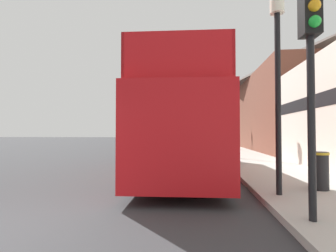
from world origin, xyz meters
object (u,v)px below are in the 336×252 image
Objects in this scene: tour_bus at (182,129)px; lamp_post_nearest at (278,50)px; parked_car_ahead_of_bus at (199,144)px; traffic_signal at (311,47)px; lamp_post_second at (225,96)px; litter_bin at (319,169)px; lamp_post_third at (217,110)px.

tour_bus is 2.09× the size of lamp_post_nearest.
traffic_signal is (1.56, -14.72, 2.22)m from parked_car_ahead_of_bus.
parked_car_ahead_of_bus is 14.97m from traffic_signal.
traffic_signal is at bearing -91.26° from lamp_post_nearest.
lamp_post_second reaches higher than litter_bin.
tour_bus is at bearing 111.83° from traffic_signal.
lamp_post_nearest is 3.15m from litter_bin.
parked_car_ahead_of_bus is (0.83, 8.75, -0.99)m from tour_bus.
tour_bus is at bearing -100.31° from lamp_post_third.
parked_car_ahead_of_bus is 0.77× the size of lamp_post_second.
traffic_signal reaches higher than tour_bus.
lamp_post_third reaches higher than tour_bus.
lamp_post_second is at bearing 90.30° from traffic_signal.
tour_bus is at bearing -96.70° from parked_car_ahead_of_bus.
tour_bus is 2.52× the size of parked_car_ahead_of_bus.
lamp_post_third reaches higher than traffic_signal.
tour_bus is at bearing 120.43° from lamp_post_nearest.
lamp_post_third is 18.46m from litter_bin.
litter_bin is (1.17, 0.66, -2.85)m from lamp_post_nearest.
lamp_post_third is at bearing 92.92° from litter_bin.
lamp_post_nearest is 0.93× the size of lamp_post_third.
lamp_post_second is at bearing -92.08° from lamp_post_third.
lamp_post_second reaches higher than tour_bus.
lamp_post_nearest reaches higher than traffic_signal.
tour_bus is 5.11m from lamp_post_nearest.
tour_bus is 15.07m from lamp_post_third.
lamp_post_third is (2.68, 14.70, 1.97)m from tour_bus.
parked_car_ahead_of_bus is at bearing 113.45° from lamp_post_second.
lamp_post_nearest is 5.18× the size of litter_bin.
traffic_signal is 20.69m from lamp_post_third.
parked_car_ahead_of_bus is at bearing 96.06° from traffic_signal.
traffic_signal is 0.79× the size of lamp_post_nearest.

